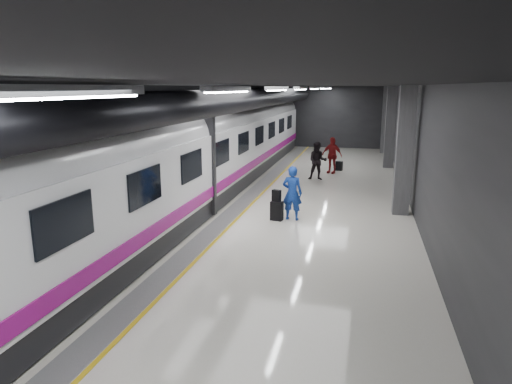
# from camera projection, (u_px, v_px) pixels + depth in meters

# --- Properties ---
(ground) EXTENTS (40.00, 40.00, 0.00)m
(ground) POSITION_uv_depth(u_px,v_px,m) (264.00, 220.00, 15.53)
(ground) COLOR silver
(ground) RESTS_ON ground
(platform_hall) EXTENTS (10.02, 40.02, 4.51)m
(platform_hall) POSITION_uv_depth(u_px,v_px,m) (263.00, 114.00, 15.70)
(platform_hall) COLOR black
(platform_hall) RESTS_ON ground
(train) EXTENTS (3.05, 38.00, 4.05)m
(train) POSITION_uv_depth(u_px,v_px,m) (173.00, 157.00, 15.79)
(train) COLOR black
(train) RESTS_ON ground
(traveler_main) EXTENTS (0.71, 0.49, 1.86)m
(traveler_main) POSITION_uv_depth(u_px,v_px,m) (292.00, 193.00, 15.44)
(traveler_main) COLOR blue
(traveler_main) RESTS_ON ground
(suitcase_main) EXTENTS (0.44, 0.33, 0.66)m
(suitcase_main) POSITION_uv_depth(u_px,v_px,m) (277.00, 211.00, 15.47)
(suitcase_main) COLOR black
(suitcase_main) RESTS_ON ground
(shoulder_bag) EXTENTS (0.33, 0.26, 0.39)m
(shoulder_bag) POSITION_uv_depth(u_px,v_px,m) (276.00, 196.00, 15.39)
(shoulder_bag) COLOR black
(shoulder_bag) RESTS_ON suitcase_main
(traveler_far_a) EXTENTS (0.96, 0.78, 1.86)m
(traveler_far_a) POSITION_uv_depth(u_px,v_px,m) (318.00, 161.00, 22.14)
(traveler_far_a) COLOR black
(traveler_far_a) RESTS_ON ground
(traveler_far_b) EXTENTS (1.21, 0.83, 1.90)m
(traveler_far_b) POSITION_uv_depth(u_px,v_px,m) (332.00, 155.00, 23.87)
(traveler_far_b) COLOR maroon
(traveler_far_b) RESTS_ON ground
(suitcase_far) EXTENTS (0.39, 0.31, 0.51)m
(suitcase_far) POSITION_uv_depth(u_px,v_px,m) (339.00, 166.00, 24.75)
(suitcase_far) COLOR black
(suitcase_far) RESTS_ON ground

